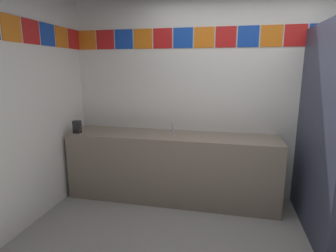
% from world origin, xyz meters
% --- Properties ---
extents(wall_back, '(4.45, 0.09, 2.68)m').
position_xyz_m(wall_back, '(-0.00, 1.52, 1.35)').
color(wall_back, white).
rests_on(wall_back, ground_plane).
extents(vanity_counter, '(2.61, 0.57, 0.85)m').
position_xyz_m(vanity_counter, '(-0.87, 1.19, 0.43)').
color(vanity_counter, gray).
rests_on(vanity_counter, ground_plane).
extents(faucet_center, '(0.04, 0.10, 0.14)m').
position_xyz_m(faucet_center, '(-0.87, 1.28, 0.90)').
color(faucet_center, silver).
rests_on(faucet_center, vanity_counter).
extents(soap_dispenser, '(0.09, 0.09, 0.16)m').
position_xyz_m(soap_dispenser, '(-2.07, 1.02, 0.93)').
color(soap_dispenser, black).
rests_on(soap_dispenser, vanity_counter).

